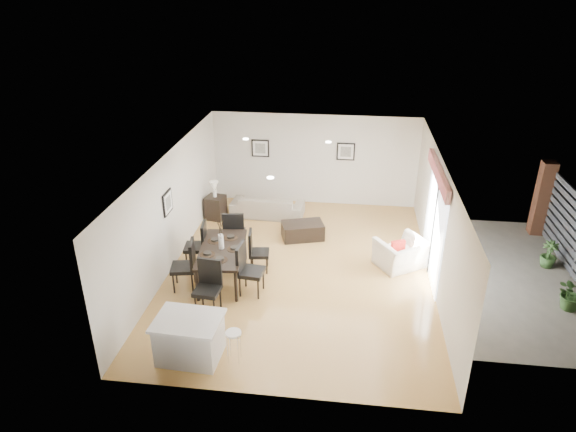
# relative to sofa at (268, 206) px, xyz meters

# --- Properties ---
(ground) EXTENTS (8.00, 8.00, 0.00)m
(ground) POSITION_rel_sofa_xyz_m (1.23, -2.88, -0.30)
(ground) COLOR #B18B48
(ground) RESTS_ON ground
(wall_back) EXTENTS (6.00, 0.04, 2.70)m
(wall_back) POSITION_rel_sofa_xyz_m (1.23, 1.12, 1.05)
(wall_back) COLOR beige
(wall_back) RESTS_ON ground
(wall_front) EXTENTS (6.00, 0.04, 2.70)m
(wall_front) POSITION_rel_sofa_xyz_m (1.23, -6.88, 1.05)
(wall_front) COLOR beige
(wall_front) RESTS_ON ground
(wall_left) EXTENTS (0.04, 8.00, 2.70)m
(wall_left) POSITION_rel_sofa_xyz_m (-1.77, -2.88, 1.05)
(wall_left) COLOR beige
(wall_left) RESTS_ON ground
(wall_right) EXTENTS (0.04, 8.00, 2.70)m
(wall_right) POSITION_rel_sofa_xyz_m (4.23, -2.88, 1.05)
(wall_right) COLOR beige
(wall_right) RESTS_ON ground
(ceiling) EXTENTS (6.00, 8.00, 0.02)m
(ceiling) POSITION_rel_sofa_xyz_m (1.23, -2.88, 2.40)
(ceiling) COLOR white
(ceiling) RESTS_ON wall_back
(sofa) EXTENTS (2.09, 0.92, 0.60)m
(sofa) POSITION_rel_sofa_xyz_m (0.00, 0.00, 0.00)
(sofa) COLOR gray
(sofa) RESTS_ON ground
(armchair) EXTENTS (1.40, 1.36, 0.69)m
(armchair) POSITION_rel_sofa_xyz_m (3.57, -2.41, 0.05)
(armchair) COLOR beige
(armchair) RESTS_ON ground
(courtyard_plant_a) EXTENTS (0.71, 0.64, 0.72)m
(courtyard_plant_a) POSITION_rel_sofa_xyz_m (6.94, -3.69, 0.06)
(courtyard_plant_a) COLOR #325323
(courtyard_plant_a) RESTS_ON ground
(courtyard_plant_b) EXTENTS (0.44, 0.44, 0.66)m
(courtyard_plant_b) POSITION_rel_sofa_xyz_m (7.02, -1.98, 0.03)
(courtyard_plant_b) COLOR #325323
(courtyard_plant_b) RESTS_ON ground
(dining_table) EXTENTS (1.12, 1.97, 0.79)m
(dining_table) POSITION_rel_sofa_xyz_m (-0.46, -3.46, 0.41)
(dining_table) COLOR black
(dining_table) RESTS_ON ground
(dining_chair_wnear) EXTENTS (0.60, 0.60, 1.14)m
(dining_chair_wnear) POSITION_rel_sofa_xyz_m (-1.11, -3.92, 0.34)
(dining_chair_wnear) COLOR black
(dining_chair_wnear) RESTS_ON ground
(dining_chair_wfar) EXTENTS (0.56, 0.56, 1.12)m
(dining_chair_wfar) POSITION_rel_sofa_xyz_m (-1.11, -2.98, 0.33)
(dining_chair_wfar) COLOR black
(dining_chair_wfar) RESTS_ON ground
(dining_chair_enear) EXTENTS (0.57, 0.57, 1.15)m
(dining_chair_enear) POSITION_rel_sofa_xyz_m (0.20, -3.93, 0.34)
(dining_chair_enear) COLOR black
(dining_chair_enear) RESTS_ON ground
(dining_chair_efar) EXTENTS (0.50, 0.50, 1.00)m
(dining_chair_efar) POSITION_rel_sofa_xyz_m (0.21, -3.00, 0.26)
(dining_chair_efar) COLOR black
(dining_chair_efar) RESTS_ON ground
(dining_chair_head) EXTENTS (0.54, 0.54, 1.11)m
(dining_chair_head) POSITION_rel_sofa_xyz_m (-0.45, -4.63, 0.32)
(dining_chair_head) COLOR black
(dining_chair_head) RESTS_ON ground
(dining_chair_foot) EXTENTS (0.58, 0.58, 1.15)m
(dining_chair_foot) POSITION_rel_sofa_xyz_m (-0.44, -2.31, 0.34)
(dining_chair_foot) COLOR black
(dining_chair_foot) RESTS_ON ground
(vase) EXTENTS (0.86, 1.35, 0.71)m
(vase) POSITION_rel_sofa_xyz_m (-0.46, -3.46, 0.76)
(vase) COLOR white
(vase) RESTS_ON dining_table
(coffee_table) EXTENTS (1.20, 0.91, 0.42)m
(coffee_table) POSITION_rel_sofa_xyz_m (1.13, -1.25, -0.09)
(coffee_table) COLOR black
(coffee_table) RESTS_ON ground
(side_table) EXTENTS (0.58, 0.58, 0.66)m
(side_table) POSITION_rel_sofa_xyz_m (-1.42, -0.36, 0.03)
(side_table) COLOR black
(side_table) RESTS_ON ground
(table_lamp) EXTENTS (0.24, 0.24, 0.45)m
(table_lamp) POSITION_rel_sofa_xyz_m (-1.42, -0.36, 0.66)
(table_lamp) COLOR white
(table_lamp) RESTS_ON side_table
(cushion) EXTENTS (0.34, 0.24, 0.33)m
(cushion) POSITION_rel_sofa_xyz_m (3.47, -2.51, 0.26)
(cushion) COLOR maroon
(cushion) RESTS_ON armchair
(kitchen_island) EXTENTS (1.21, 0.96, 0.82)m
(kitchen_island) POSITION_rel_sofa_xyz_m (-0.41, -6.11, 0.11)
(kitchen_island) COLOR #BDBDBF
(kitchen_island) RESTS_ON ground
(bar_stool) EXTENTS (0.28, 0.28, 0.62)m
(bar_stool) POSITION_rel_sofa_xyz_m (0.40, -6.11, 0.23)
(bar_stool) COLOR white
(bar_stool) RESTS_ON ground
(framed_print_back_left) EXTENTS (0.52, 0.04, 0.52)m
(framed_print_back_left) POSITION_rel_sofa_xyz_m (-0.37, 1.09, 1.35)
(framed_print_back_left) COLOR black
(framed_print_back_left) RESTS_ON wall_back
(framed_print_back_right) EXTENTS (0.52, 0.04, 0.52)m
(framed_print_back_right) POSITION_rel_sofa_xyz_m (2.13, 1.09, 1.35)
(framed_print_back_right) COLOR black
(framed_print_back_right) RESTS_ON wall_back
(framed_print_left_wall) EXTENTS (0.04, 0.52, 0.52)m
(framed_print_left_wall) POSITION_rel_sofa_xyz_m (-1.74, -3.08, 1.35)
(framed_print_left_wall) COLOR black
(framed_print_left_wall) RESTS_ON wall_left
(sliding_door) EXTENTS (0.12, 2.70, 2.57)m
(sliding_door) POSITION_rel_sofa_xyz_m (4.19, -2.58, 1.37)
(sliding_door) COLOR white
(sliding_door) RESTS_ON wall_right
(courtyard) EXTENTS (6.00, 6.00, 2.00)m
(courtyard) POSITION_rel_sofa_xyz_m (7.40, -2.01, 0.62)
(courtyard) COLOR gray
(courtyard) RESTS_ON ground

